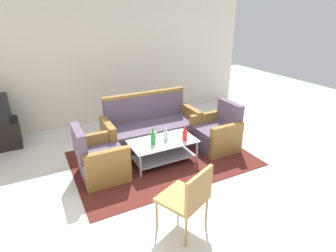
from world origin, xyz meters
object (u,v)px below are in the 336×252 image
couch (151,129)px  armchair_left (100,160)px  armchair_right (217,134)px  bottle_green (153,138)px  coffee_table (163,148)px  cup (154,135)px  bottle_red (185,135)px  wicker_chair (189,196)px  bottle_clear (166,135)px

couch → armchair_left: size_ratio=2.12×
armchair_right → bottle_green: armchair_right is taller
couch → coffee_table: (-0.12, -0.73, -0.04)m
coffee_table → couch: bearing=80.9°
armchair_left → cup: 0.97m
coffee_table → cup: cup is taller
bottle_green → bottle_red: size_ratio=1.15×
cup → wicker_chair: size_ratio=0.12×
armchair_right → cup: (-1.21, 0.15, 0.17)m
bottle_clear → bottle_green: (-0.25, -0.03, 0.02)m
bottle_clear → cup: (-0.14, 0.17, -0.03)m
armchair_left → bottle_red: armchair_left is taller
coffee_table → wicker_chair: 1.61m
armchair_left → bottle_clear: bearing=86.7°
bottle_red → bottle_green: bearing=167.7°
armchair_left → coffee_table: bearing=86.1°
wicker_chair → bottle_red: bearing=37.2°
couch → armchair_left: couch is taller
bottle_clear → couch: bearing=85.7°
armchair_right → bottle_red: armchair_right is taller
couch → cup: size_ratio=18.05×
bottle_green → cup: bearing=62.3°
couch → armchair_left: 1.32m
bottle_clear → bottle_red: bearing=-28.2°
coffee_table → bottle_clear: size_ratio=4.98×
coffee_table → bottle_green: size_ratio=3.98×
bottle_red → wicker_chair: size_ratio=0.29×
bottle_green → bottle_red: (0.52, -0.11, -0.01)m
armchair_right → bottle_green: 1.33m
bottle_clear → bottle_green: bearing=-172.5°
cup → coffee_table: bearing=-66.3°
armchair_left → cup: bearing=96.4°
armchair_right → couch: bearing=55.0°
armchair_right → cup: bearing=82.7°
armchair_left → bottle_green: 0.88m
cup → wicker_chair: 1.74m
armchair_right → wicker_chair: size_ratio=1.01×
armchair_right → coffee_table: (-1.13, -0.03, -0.02)m
armchair_left → bottle_green: (0.85, -0.10, 0.23)m
couch → bottle_green: couch is taller
armchair_right → bottle_clear: 1.08m
bottle_green → wicker_chair: size_ratio=0.33×
bottle_red → bottle_clear: bearing=151.8°
bottle_clear → cup: size_ratio=2.21×
bottle_clear → bottle_red: bottle_red is taller
armchair_left → wicker_chair: armchair_left is taller
coffee_table → bottle_green: 0.31m
bottle_green → cup: bottle_green is taller
armchair_left → wicker_chair: 1.73m
armchair_left → bottle_green: armchair_left is taller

